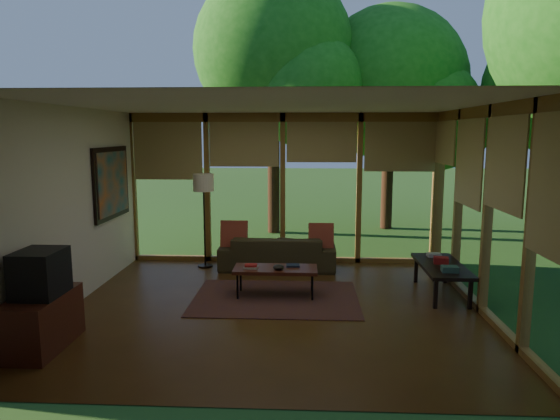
# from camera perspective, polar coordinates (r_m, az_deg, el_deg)

# --- Properties ---
(floor) EXTENTS (5.50, 5.50, 0.00)m
(floor) POSITION_cam_1_polar(r_m,az_deg,el_deg) (6.88, -0.64, -11.13)
(floor) COLOR #563516
(floor) RESTS_ON ground
(ceiling) EXTENTS (5.50, 5.50, 0.00)m
(ceiling) POSITION_cam_1_polar(r_m,az_deg,el_deg) (6.48, -0.68, 11.93)
(ceiling) COLOR white
(ceiling) RESTS_ON ground
(wall_left) EXTENTS (0.04, 5.00, 2.70)m
(wall_left) POSITION_cam_1_polar(r_m,az_deg,el_deg) (7.25, -22.90, 0.21)
(wall_left) COLOR silver
(wall_left) RESTS_ON ground
(wall_front) EXTENTS (5.50, 0.04, 2.70)m
(wall_front) POSITION_cam_1_polar(r_m,az_deg,el_deg) (4.10, -2.82, -5.25)
(wall_front) COLOR silver
(wall_front) RESTS_ON ground
(window_wall_back) EXTENTS (5.50, 0.12, 2.70)m
(window_wall_back) POSITION_cam_1_polar(r_m,az_deg,el_deg) (9.02, 0.31, 2.45)
(window_wall_back) COLOR olive
(window_wall_back) RESTS_ON ground
(window_wall_right) EXTENTS (0.12, 5.00, 2.70)m
(window_wall_right) POSITION_cam_1_polar(r_m,az_deg,el_deg) (6.94, 22.62, -0.13)
(window_wall_right) COLOR olive
(window_wall_right) RESTS_ON ground
(tree_nw) EXTENTS (3.65, 3.65, 6.03)m
(tree_nw) POSITION_cam_1_polar(r_m,az_deg,el_deg) (11.94, -0.74, 17.67)
(tree_nw) COLOR #3D2316
(tree_nw) RESTS_ON ground
(tree_ne) EXTENTS (3.67, 3.67, 5.36)m
(tree_ne) POSITION_cam_1_polar(r_m,az_deg,el_deg) (12.66, 12.45, 13.88)
(tree_ne) COLOR #3D2316
(tree_ne) RESTS_ON ground
(tree_far) EXTENTS (3.00, 3.00, 4.79)m
(tree_far) POSITION_cam_1_polar(r_m,az_deg,el_deg) (12.57, 28.85, 11.98)
(tree_far) COLOR #3D2316
(tree_far) RESTS_ON ground
(rug) EXTENTS (2.34, 1.66, 0.01)m
(rug) POSITION_cam_1_polar(r_m,az_deg,el_deg) (7.25, -0.48, -10.02)
(rug) COLOR brown
(rug) RESTS_ON floor
(sofa) EXTENTS (2.00, 0.79, 0.58)m
(sofa) POSITION_cam_1_polar(r_m,az_deg,el_deg) (8.72, -0.28, -4.84)
(sofa) COLOR #38321C
(sofa) RESTS_ON floor
(pillow_left) EXTENTS (0.46, 0.24, 0.48)m
(pillow_left) POSITION_cam_1_polar(r_m,az_deg,el_deg) (8.67, -5.26, -2.80)
(pillow_left) COLOR maroon
(pillow_left) RESTS_ON sofa
(pillow_right) EXTENTS (0.43, 0.23, 0.45)m
(pillow_right) POSITION_cam_1_polar(r_m,az_deg,el_deg) (8.59, 4.71, -2.99)
(pillow_right) COLOR maroon
(pillow_right) RESTS_ON sofa
(ct_book_lower) EXTENTS (0.20, 0.16, 0.03)m
(ct_book_lower) POSITION_cam_1_polar(r_m,az_deg,el_deg) (7.21, -3.34, -6.56)
(ct_book_lower) COLOR #ABA69B
(ct_book_lower) RESTS_ON coffee_table
(ct_book_upper) EXTENTS (0.17, 0.13, 0.03)m
(ct_book_upper) POSITION_cam_1_polar(r_m,az_deg,el_deg) (7.20, -3.34, -6.33)
(ct_book_upper) COLOR maroon
(ct_book_upper) RESTS_ON coffee_table
(ct_book_side) EXTENTS (0.20, 0.15, 0.03)m
(ct_book_side) POSITION_cam_1_polar(r_m,az_deg,el_deg) (7.29, 1.49, -6.36)
(ct_book_side) COLOR #151E30
(ct_book_side) RESTS_ON coffee_table
(ct_bowl) EXTENTS (0.16, 0.16, 0.07)m
(ct_bowl) POSITION_cam_1_polar(r_m,az_deg,el_deg) (7.12, -0.17, -6.55)
(ct_bowl) COLOR black
(ct_bowl) RESTS_ON coffee_table
(media_cabinet) EXTENTS (0.50, 1.00, 0.60)m
(media_cabinet) POSITION_cam_1_polar(r_m,az_deg,el_deg) (6.17, -25.57, -11.44)
(media_cabinet) COLOR #4D2015
(media_cabinet) RESTS_ON floor
(television) EXTENTS (0.45, 0.55, 0.50)m
(television) POSITION_cam_1_polar(r_m,az_deg,el_deg) (6.01, -25.74, -6.51)
(television) COLOR black
(television) RESTS_ON media_cabinet
(console_book_a) EXTENTS (0.23, 0.17, 0.08)m
(console_book_a) POSITION_cam_1_polar(r_m,az_deg,el_deg) (7.28, 18.83, -6.41)
(console_book_a) COLOR #2F534B
(console_book_a) RESTS_ON side_console
(console_book_b) EXTENTS (0.23, 0.19, 0.09)m
(console_book_b) POSITION_cam_1_polar(r_m,az_deg,el_deg) (7.70, 17.92, -5.49)
(console_book_b) COLOR maroon
(console_book_b) RESTS_ON side_console
(console_book_c) EXTENTS (0.21, 0.16, 0.05)m
(console_book_c) POSITION_cam_1_polar(r_m,az_deg,el_deg) (8.08, 17.19, -4.94)
(console_book_c) COLOR #ABA69B
(console_book_c) RESTS_ON side_console
(floor_lamp) EXTENTS (0.36, 0.36, 1.65)m
(floor_lamp) POSITION_cam_1_polar(r_m,az_deg,el_deg) (8.74, -8.73, 2.51)
(floor_lamp) COLOR black
(floor_lamp) RESTS_ON floor
(coffee_table) EXTENTS (1.20, 0.50, 0.43)m
(coffee_table) POSITION_cam_1_polar(r_m,az_deg,el_deg) (7.24, -0.52, -6.87)
(coffee_table) COLOR #4D2015
(coffee_table) RESTS_ON floor
(side_console) EXTENTS (0.60, 1.40, 0.46)m
(side_console) POSITION_cam_1_polar(r_m,az_deg,el_deg) (7.68, 17.99, -6.25)
(side_console) COLOR black
(side_console) RESTS_ON floor
(wall_painting) EXTENTS (0.06, 1.35, 1.15)m
(wall_painting) POSITION_cam_1_polar(r_m,az_deg,el_deg) (8.49, -18.68, 2.95)
(wall_painting) COLOR black
(wall_painting) RESTS_ON wall_left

